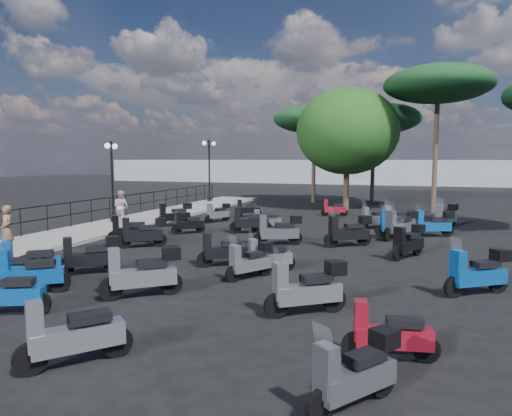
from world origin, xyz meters
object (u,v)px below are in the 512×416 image
(scooter_10, at_px, (250,222))
(broadleaf_tree, at_px, (347,131))
(scooter_0, at_px, (6,293))
(scooter_2, at_px, (143,233))
(lamp_post_2, at_px, (209,166))
(scooter_18, at_px, (388,335))
(scooter_28, at_px, (398,220))
(scooter_1, at_px, (12,269))
(scooter_9, at_px, (188,224))
(pine_0, at_px, (374,119))
(scooter_11, at_px, (218,213))
(scooter_15, at_px, (279,231))
(pine_2, at_px, (314,119))
(scooter_19, at_px, (307,289))
(scooter_20, at_px, (250,262))
(scooter_27, at_px, (348,232))
(scooter_31, at_px, (433,224))
(pine_1, at_px, (438,85))
(scooter_6, at_px, (29,264))
(scooter_12, at_px, (72,336))
(scooter_23, at_px, (375,218))
(scooter_16, at_px, (266,221))
(scooter_8, at_px, (223,251))
(scooter_25, at_px, (478,273))
(pedestrian_far, at_px, (121,207))
(scooter_29, at_px, (446,217))
(lamp_post_1, at_px, (112,176))
(scooter_24, at_px, (355,374))
(scooter_17, at_px, (334,209))
(scooter_13, at_px, (142,273))
(scooter_30, at_px, (24,266))
(scooter_5, at_px, (247,209))
(scooter_22, at_px, (399,226))
(scooter_26, at_px, (408,242))
(scooter_4, at_px, (175,215))
(scooter_21, at_px, (397,224))
(scooter_32, at_px, (29,274))
(scooter_14, at_px, (268,257))
(scooter_3, at_px, (129,231))
(scooter_7, at_px, (90,256))

(scooter_10, height_order, broadleaf_tree, broadleaf_tree)
(scooter_0, xyz_separation_m, scooter_10, (1.17, 11.17, 0.04))
(scooter_0, relative_size, scooter_2, 1.01)
(lamp_post_2, distance_m, scooter_18, 26.29)
(scooter_0, height_order, scooter_28, scooter_28)
(scooter_10, bearing_deg, scooter_1, 143.40)
(scooter_9, xyz_separation_m, pine_0, (6.19, 16.04, 5.50))
(scooter_11, bearing_deg, scooter_18, 151.96)
(scooter_15, distance_m, pine_2, 17.65)
(lamp_post_2, xyz_separation_m, scooter_2, (4.72, -15.83, -2.11))
(scooter_19, bearing_deg, scooter_9, 4.12)
(scooter_19, bearing_deg, scooter_20, 5.72)
(pine_2, bearing_deg, pine_0, 8.95)
(scooter_27, xyz_separation_m, scooter_31, (2.95, 3.18, -0.03))
(scooter_9, distance_m, pine_1, 16.75)
(scooter_6, xyz_separation_m, scooter_12, (4.38, -3.52, 0.00))
(scooter_23, bearing_deg, scooter_16, 80.66)
(scooter_8, bearing_deg, scooter_25, -129.10)
(lamp_post_2, bearing_deg, scooter_19, -43.64)
(pedestrian_far, xyz_separation_m, broadleaf_tree, (8.96, 10.51, 3.90))
(scooter_10, distance_m, scooter_28, 6.51)
(scooter_23, xyz_separation_m, scooter_29, (3.02, 1.01, 0.06))
(lamp_post_1, xyz_separation_m, scooter_24, (12.91, -12.70, -1.87))
(scooter_18, bearing_deg, broadleaf_tree, -1.60)
(scooter_12, height_order, scooter_20, scooter_12)
(scooter_17, distance_m, broadleaf_tree, 5.69)
(lamp_post_2, relative_size, scooter_13, 2.82)
(scooter_0, relative_size, scooter_24, 1.19)
(scooter_28, height_order, scooter_30, scooter_28)
(scooter_5, distance_m, scooter_30, 14.29)
(pedestrian_far, height_order, scooter_18, pedestrian_far)
(scooter_22, xyz_separation_m, scooter_26, (0.38, -3.43, -0.01))
(scooter_5, relative_size, pine_1, 0.16)
(scooter_8, relative_size, scooter_23, 1.02)
(pine_1, bearing_deg, scooter_27, -105.15)
(scooter_4, distance_m, scooter_15, 6.71)
(scooter_0, distance_m, scooter_21, 14.13)
(scooter_10, distance_m, scooter_32, 10.08)
(scooter_31, bearing_deg, scooter_11, 62.18)
(scooter_4, bearing_deg, scooter_31, -131.36)
(scooter_21, bearing_deg, pine_1, -31.02)
(scooter_0, distance_m, scooter_20, 5.63)
(scooter_20, bearing_deg, scooter_5, -37.48)
(scooter_17, xyz_separation_m, scooter_21, (3.52, -5.86, 0.11))
(pine_0, bearing_deg, scooter_14, -92.77)
(scooter_6, xyz_separation_m, scooter_9, (0.28, 8.12, -0.07))
(scooter_21, xyz_separation_m, pine_2, (-6.23, 13.39, 5.42))
(scooter_3, relative_size, scooter_6, 1.00)
(scooter_5, bearing_deg, lamp_post_1, 102.62)
(scooter_7, relative_size, broadleaf_tree, 0.18)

